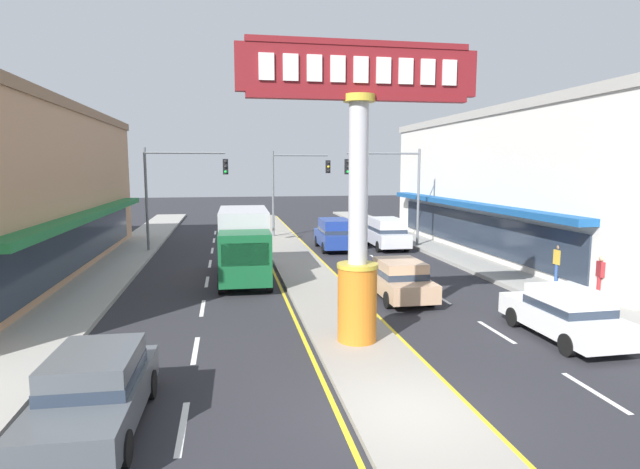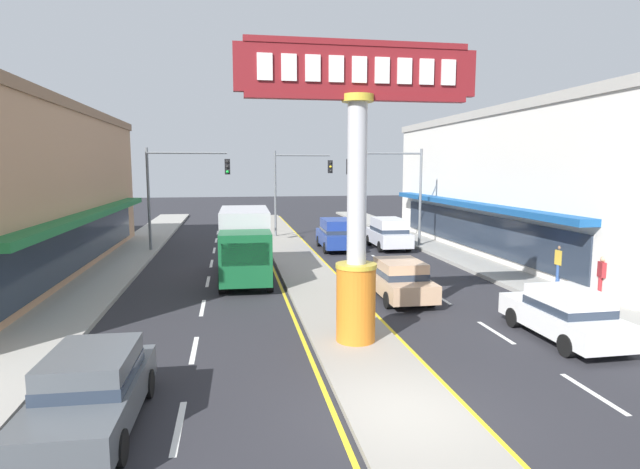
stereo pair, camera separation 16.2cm
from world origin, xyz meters
The scene contains 18 objects.
ground_plane centered at (0.00, 0.00, 0.00)m, with size 160.00×160.00×0.00m, color #28282D.
median_strip centered at (0.00, 18.00, 0.07)m, with size 2.49×52.00×0.14m, color gray.
sidewalk_left centered at (-9.29, 16.00, 0.09)m, with size 2.90×60.00×0.18m, color #9E9B93.
sidewalk_right centered at (9.29, 16.00, 0.09)m, with size 2.90×60.00×0.18m, color #9E9B93.
lane_markings centered at (0.00, 16.65, 0.00)m, with size 9.23×52.00×0.01m.
district_sign centered at (0.00, 4.41, 4.49)m, with size 6.63×1.17×8.28m.
storefront_right centered at (14.73, 17.98, 4.10)m, with size 10.28×25.10×8.21m.
traffic_light_left_side centered at (-6.48, 22.15, 4.25)m, with size 4.86×0.46×6.20m.
traffic_light_right_side centered at (6.48, 21.30, 4.25)m, with size 4.86×0.46×6.20m.
traffic_light_median_far centered at (1.16, 27.39, 4.19)m, with size 4.20×0.46×6.20m.
sedan_near_right_lane centered at (6.20, 3.83, 0.79)m, with size 1.87×4.31×1.53m.
box_truck_far_right_lane centered at (-2.86, 14.05, 1.69)m, with size 2.34×6.94×3.12m.
sedan_near_left_lane centered at (-6.19, 0.64, 0.79)m, with size 1.92×4.34×1.53m.
suv_mid_left_lane centered at (2.89, 21.41, 0.98)m, with size 2.06×4.65×1.90m.
sedan_far_left_oncoming centered at (2.90, 9.25, 0.79)m, with size 1.86×4.31×1.53m.
suv_kerb_right centered at (6.19, 21.32, 0.98)m, with size 2.04×4.64×1.90m.
pedestrian_near_kerb centered at (10.10, 9.81, 1.12)m, with size 0.28×0.42×1.66m.
pedestrian_far_side centered at (10.12, 7.29, 1.10)m, with size 0.31×0.44×1.62m.
Camera 1 is at (-3.58, -9.50, 5.08)m, focal length 29.04 mm.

